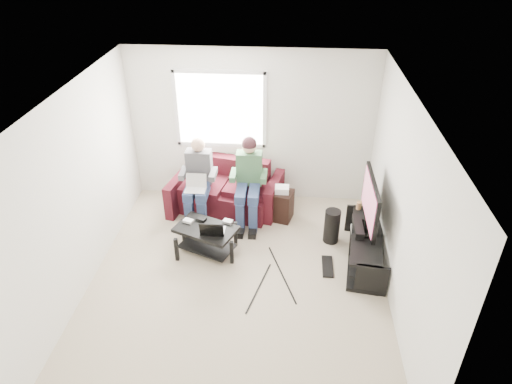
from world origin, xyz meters
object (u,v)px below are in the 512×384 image
at_px(end_table, 281,204).
at_px(tv_stand, 365,248).
at_px(sofa, 227,192).
at_px(coffee_table, 206,234).
at_px(subwoofer, 332,226).
at_px(tv, 370,203).

bearing_deg(end_table, tv_stand, -38.29).
bearing_deg(tv_stand, end_table, 141.71).
bearing_deg(tv_stand, sofa, 150.42).
xyz_separation_m(coffee_table, tv_stand, (2.29, -0.02, -0.10)).
height_order(tv_stand, subwoofer, subwoofer).
bearing_deg(subwoofer, tv, -36.49).
bearing_deg(tv_stand, subwoofer, 136.18).
bearing_deg(tv, tv_stand, -88.53).
height_order(tv, subwoofer, tv).
relative_size(sofa, tv_stand, 1.31).
xyz_separation_m(sofa, end_table, (0.93, -0.26, -0.04)).
xyz_separation_m(tv_stand, subwoofer, (-0.45, 0.43, 0.06)).
relative_size(coffee_table, subwoofer, 1.85).
height_order(tv_stand, end_table, end_table).
bearing_deg(tv, end_table, 144.65).
bearing_deg(sofa, tv_stand, -29.58).
xyz_separation_m(sofa, subwoofer, (1.71, -0.79, -0.04)).
height_order(coffee_table, tv_stand, tv_stand).
bearing_deg(sofa, tv, -27.56).
distance_m(tv_stand, subwoofer, 0.62).
distance_m(subwoofer, end_table, 0.94).
bearing_deg(subwoofer, coffee_table, -167.65).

